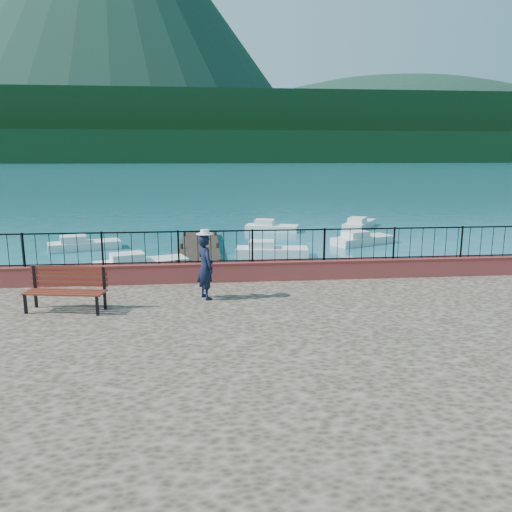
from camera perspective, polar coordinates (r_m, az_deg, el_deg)
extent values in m
plane|color=#19596B|center=(12.15, 2.77, -12.57)|extent=(2000.00, 2000.00, 0.00)
cube|color=#AE413E|center=(15.16, 0.72, -1.69)|extent=(28.00, 0.46, 0.58)
cube|color=black|center=(15.00, 0.73, 1.15)|extent=(27.00, 0.05, 0.95)
cube|color=#2D231C|center=(23.45, -6.51, -0.36)|extent=(2.00, 16.00, 0.30)
cube|color=black|center=(310.98, -5.76, 12.24)|extent=(900.00, 60.00, 18.00)
cube|color=black|center=(371.35, -5.86, 14.13)|extent=(900.00, 120.00, 44.00)
cone|color=#142D23|center=(744.10, -16.56, 25.51)|extent=(560.00, 560.00, 380.00)
ellipsoid|color=#142D23|center=(612.51, 15.55, 10.68)|extent=(448.00, 384.00, 180.00)
cube|color=black|center=(13.02, -20.92, -4.92)|extent=(2.01, 0.93, 0.48)
cube|color=maroon|center=(13.15, -20.54, -2.31)|extent=(1.92, 0.43, 0.59)
imported|color=black|center=(13.16, -5.80, -1.23)|extent=(0.64, 0.75, 1.73)
cylinder|color=white|center=(12.99, -5.88, 2.75)|extent=(0.44, 0.44, 0.12)
cube|color=silver|center=(22.38, -12.97, -0.50)|extent=(4.16, 2.52, 0.80)
cube|color=silver|center=(24.69, 1.84, 0.90)|extent=(3.67, 1.75, 0.80)
cube|color=silver|center=(28.65, 12.11, 2.13)|extent=(3.84, 2.71, 0.80)
cube|color=silver|center=(27.94, -19.03, 1.52)|extent=(3.86, 2.34, 0.80)
cube|color=white|center=(32.68, 1.84, 3.52)|extent=(3.60, 2.23, 0.80)
cube|color=silver|center=(35.06, 11.74, 3.84)|extent=(3.22, 4.05, 0.80)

